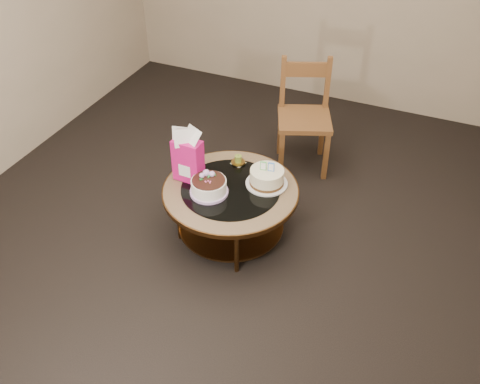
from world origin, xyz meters
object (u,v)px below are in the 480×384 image
at_px(coffee_table, 231,197).
at_px(cream_cake, 267,177).
at_px(gift_bag, 188,155).
at_px(decorated_cake, 209,187).
at_px(dining_chair, 304,116).

distance_m(coffee_table, cream_cake, 0.31).
xyz_separation_m(cream_cake, gift_bag, (-0.56, -0.17, 0.15)).
bearing_deg(cream_cake, decorated_cake, -152.25).
height_order(decorated_cake, dining_chair, dining_chair).
bearing_deg(gift_bag, cream_cake, 19.48).
distance_m(cream_cake, gift_bag, 0.61).
distance_m(coffee_table, decorated_cake, 0.21).
relative_size(coffee_table, cream_cake, 3.24).
relative_size(decorated_cake, cream_cake, 0.90).
xyz_separation_m(coffee_table, decorated_cake, (-0.12, -0.11, 0.13)).
relative_size(cream_cake, dining_chair, 0.32).
height_order(cream_cake, gift_bag, gift_bag).
distance_m(decorated_cake, cream_cake, 0.44).
height_order(decorated_cake, cream_cake, cream_cake).
relative_size(decorated_cake, dining_chair, 0.29).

